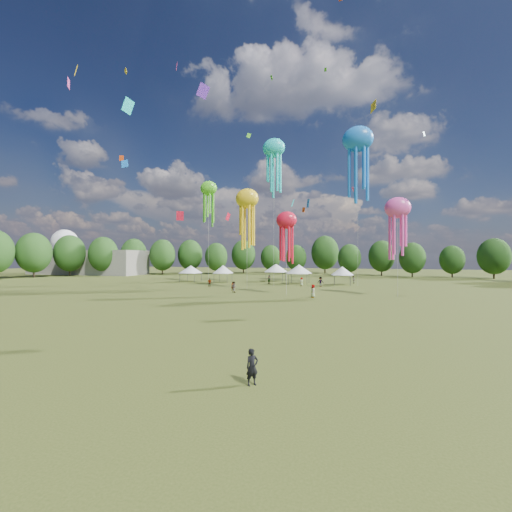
# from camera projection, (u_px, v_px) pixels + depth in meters

# --- Properties ---
(ground) EXTENTS (300.00, 300.00, 0.00)m
(ground) POSITION_uv_depth(u_px,v_px,m) (135.00, 354.00, 19.59)
(ground) COLOR #384416
(ground) RESTS_ON ground
(observer_main) EXTENTS (0.72, 0.71, 1.68)m
(observer_main) POSITION_uv_depth(u_px,v_px,m) (252.00, 367.00, 14.79)
(observer_main) COLOR black
(observer_main) RESTS_ON ground
(spectator_near) EXTENTS (1.13, 1.08, 1.83)m
(spectator_near) POSITION_uv_depth(u_px,v_px,m) (234.00, 287.00, 52.97)
(spectator_near) COLOR gray
(spectator_near) RESTS_ON ground
(spectators_far) EXTENTS (28.19, 28.33, 1.93)m
(spectators_far) POSITION_uv_depth(u_px,v_px,m) (294.00, 282.00, 63.26)
(spectators_far) COLOR gray
(spectators_far) RESTS_ON ground
(festival_tents) EXTENTS (39.39, 12.33, 4.25)m
(festival_tents) POSITION_uv_depth(u_px,v_px,m) (264.00, 269.00, 72.75)
(festival_tents) COLOR #47474C
(festival_tents) RESTS_ON ground
(show_kites) EXTENTS (40.52, 22.75, 32.63)m
(show_kites) POSITION_uv_depth(u_px,v_px,m) (309.00, 176.00, 62.64)
(show_kites) COLOR yellow
(show_kites) RESTS_ON ground
(small_kites) EXTENTS (74.35, 64.18, 45.84)m
(small_kites) POSITION_uv_depth(u_px,v_px,m) (278.00, 139.00, 59.29)
(small_kites) COLOR yellow
(small_kites) RESTS_ON ground
(treeline) EXTENTS (201.57, 95.24, 13.43)m
(treeline) POSITION_uv_depth(u_px,v_px,m) (280.00, 254.00, 80.80)
(treeline) COLOR #38281C
(treeline) RESTS_ON ground
(hangar) EXTENTS (40.00, 12.00, 8.00)m
(hangar) POSITION_uv_depth(u_px,v_px,m) (88.00, 262.00, 108.52)
(hangar) COLOR gray
(hangar) RESTS_ON ground
(radome) EXTENTS (9.00, 9.00, 16.00)m
(radome) POSITION_uv_depth(u_px,v_px,m) (65.00, 246.00, 118.67)
(radome) COLOR white
(radome) RESTS_ON ground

